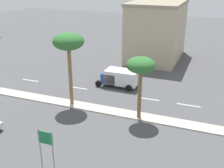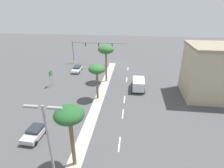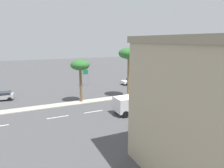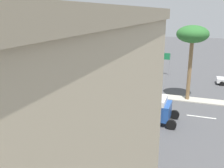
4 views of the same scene
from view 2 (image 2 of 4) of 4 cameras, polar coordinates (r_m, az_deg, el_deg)
The scene contains 17 objects.
ground_plane at distance 30.76m, azimuth -5.82°, elevation -9.33°, with size 160.00×160.00×0.00m, color #4C4C4F.
median_curb at distance 24.81m, azimuth -9.85°, elevation -19.13°, with size 1.80×70.42×0.12m, color #B7B2A3.
lane_stripe_right at distance 51.21m, azimuth 5.11°, elevation 4.87°, with size 0.20×2.80×0.01m, color silver.
lane_stripe_center at distance 43.78m, azimuth 4.72°, elevation 1.43°, with size 0.20×2.80×0.01m, color silver.
lane_stripe_trailing at distance 34.82m, azimuth 3.99°, elevation -4.92°, with size 0.20×2.80×0.01m, color silver.
lane_stripe_far at distance 30.59m, azimuth 3.46°, elevation -9.44°, with size 0.20×2.80×0.01m, color silver.
lane_stripe_near at distance 24.96m, azimuth 2.35°, elevation -18.55°, with size 0.20×2.80×0.01m, color silver.
traffic_signal_gantry at distance 54.96m, azimuth -8.11°, elevation 10.95°, with size 16.15×0.53×6.80m.
directional_road_sign at distance 41.16m, azimuth -18.96°, elevation 2.50°, with size 0.10×1.27×3.65m.
commercial_building at distance 39.62m, azimuth 31.79°, elevation 3.17°, with size 13.58×8.77×10.22m.
palm_tree_trailing at distance 40.23m, azimuth -1.95°, elevation 10.68°, with size 3.54×3.54×8.56m.
palm_tree_center at distance 32.72m, azimuth -4.89°, elevation 4.43°, with size 3.03×3.03×6.80m.
palm_tree_front at distance 18.74m, azimuth -13.42°, elevation -10.05°, with size 3.11×3.11×7.58m.
street_lamp_front at distance 16.18m, azimuth -18.92°, elevation -19.58°, with size 2.90×0.24×10.27m.
sedan_white_left at distance 49.58m, azimuth -11.08°, elevation 4.74°, with size 2.26×4.48×1.37m.
sedan_silver_center at distance 27.61m, azimuth -23.43°, elevation -14.06°, with size 2.31×3.91×1.39m.
box_truck at distance 38.68m, azimuth 8.41°, elevation 0.18°, with size 2.72×5.66×2.38m.
Camera 2 is at (-6.09, 52.30, 16.99)m, focal length 28.70 mm.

